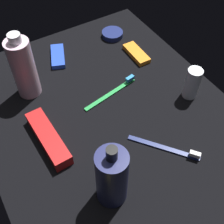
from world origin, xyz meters
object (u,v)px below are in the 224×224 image
(bodywash_bottle, at_px, (23,68))
(snack_bar_orange, at_px, (136,54))
(cream_tin_left, at_px, (112,34))
(toothbrush_green, at_px, (113,91))
(lotion_bottle, at_px, (112,177))
(deodorant_stick, at_px, (192,83))
(toothbrush_navy, at_px, (168,148))
(toothpaste_box_red, at_px, (48,138))
(snack_bar_blue, at_px, (58,56))

(bodywash_bottle, bearing_deg, snack_bar_orange, 85.79)
(cream_tin_left, bearing_deg, toothbrush_green, -30.47)
(lotion_bottle, bearing_deg, cream_tin_left, 148.81)
(lotion_bottle, height_order, deodorant_stick, lotion_bottle)
(toothbrush_navy, xyz_separation_m, toothpaste_box_red, (-0.17, -0.24, 0.01))
(bodywash_bottle, height_order, snack_bar_orange, bodywash_bottle)
(bodywash_bottle, height_order, toothpaste_box_red, bodywash_bottle)
(snack_bar_orange, bearing_deg, toothpaste_box_red, -65.06)
(toothbrush_green, relative_size, snack_bar_blue, 1.72)
(toothpaste_box_red, relative_size, cream_tin_left, 2.49)
(bodywash_bottle, xyz_separation_m, deodorant_stick, (0.24, 0.38, -0.04))
(snack_bar_blue, distance_m, cream_tin_left, 0.20)
(deodorant_stick, height_order, toothbrush_navy, deodorant_stick)
(deodorant_stick, relative_size, snack_bar_blue, 0.90)
(toothpaste_box_red, relative_size, snack_bar_blue, 1.69)
(bodywash_bottle, relative_size, snack_bar_blue, 1.88)
(lotion_bottle, bearing_deg, snack_bar_blue, 169.49)
(lotion_bottle, distance_m, deodorant_stick, 0.37)
(bodywash_bottle, distance_m, snack_bar_orange, 0.36)
(lotion_bottle, xyz_separation_m, toothbrush_green, (-0.26, 0.16, -0.07))
(bodywash_bottle, xyz_separation_m, snack_bar_blue, (-0.09, 0.13, -0.08))
(snack_bar_blue, bearing_deg, toothbrush_navy, 32.83)
(toothbrush_navy, bearing_deg, cream_tin_left, 165.62)
(snack_bar_orange, bearing_deg, lotion_bottle, -39.15)
(cream_tin_left, bearing_deg, deodorant_stick, 7.63)
(deodorant_stick, bearing_deg, cream_tin_left, -172.37)
(snack_bar_orange, bearing_deg, cream_tin_left, -172.20)
(snack_bar_blue, bearing_deg, deodorant_stick, 58.56)
(cream_tin_left, bearing_deg, snack_bar_blue, -87.87)
(toothbrush_navy, height_order, cream_tin_left, toothbrush_navy)
(toothbrush_navy, bearing_deg, snack_bar_blue, -168.94)
(deodorant_stick, distance_m, snack_bar_orange, 0.22)
(toothbrush_navy, distance_m, snack_bar_orange, 0.36)
(snack_bar_orange, height_order, cream_tin_left, cream_tin_left)
(bodywash_bottle, bearing_deg, toothpaste_box_red, -7.06)
(toothpaste_box_red, bearing_deg, deodorant_stick, 80.10)
(deodorant_stick, distance_m, toothbrush_green, 0.22)
(bodywash_bottle, height_order, toothbrush_navy, bodywash_bottle)
(lotion_bottle, bearing_deg, snack_bar_orange, 139.52)
(toothbrush_navy, distance_m, cream_tin_left, 0.47)
(toothbrush_navy, distance_m, snack_bar_blue, 0.46)
(toothbrush_green, xyz_separation_m, snack_bar_blue, (-0.22, -0.07, 0.00))
(lotion_bottle, distance_m, snack_bar_blue, 0.49)
(lotion_bottle, height_order, toothbrush_navy, lotion_bottle)
(lotion_bottle, relative_size, toothbrush_navy, 1.23)
(toothpaste_box_red, relative_size, snack_bar_orange, 1.69)
(deodorant_stick, bearing_deg, bodywash_bottle, -122.82)
(toothpaste_box_red, bearing_deg, toothbrush_navy, 52.62)
(lotion_bottle, distance_m, cream_tin_left, 0.57)
(toothbrush_green, relative_size, toothpaste_box_red, 1.02)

